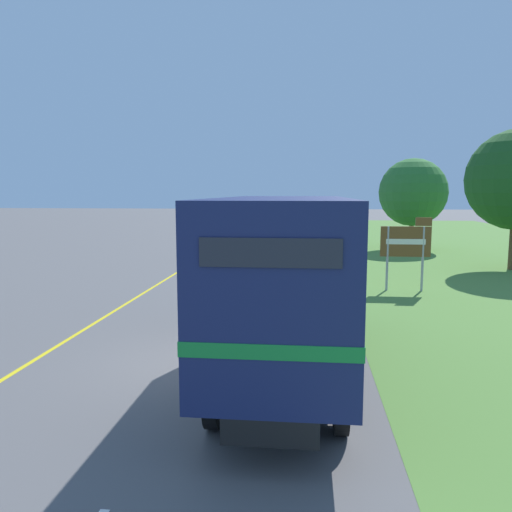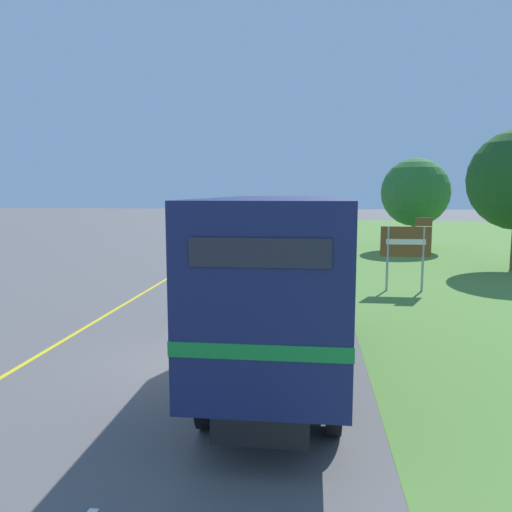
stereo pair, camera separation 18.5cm
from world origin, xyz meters
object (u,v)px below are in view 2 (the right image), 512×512
at_px(horse_trailer_truck, 281,276).
at_px(lead_car_silver_ahead, 276,216).
at_px(roadside_tree_mid, 415,192).
at_px(lead_car_blue_ahead, 306,223).
at_px(highway_sign, 407,244).
at_px(lead_car_white, 235,238).

height_order(horse_trailer_truck, lead_car_silver_ahead, horse_trailer_truck).
relative_size(lead_car_silver_ahead, roadside_tree_mid, 0.75).
xyz_separation_m(lead_car_blue_ahead, lead_car_silver_ahead, (-3.61, 11.76, 0.01)).
xyz_separation_m(lead_car_silver_ahead, highway_sign, (7.75, -38.18, 0.83)).
xyz_separation_m(highway_sign, roadside_tree_mid, (3.05, 14.36, 1.92)).
bearing_deg(highway_sign, lead_car_silver_ahead, 101.48).
bearing_deg(lead_car_blue_ahead, highway_sign, -81.09).
height_order(horse_trailer_truck, lead_car_white, horse_trailer_truck).
bearing_deg(horse_trailer_truck, lead_car_blue_ahead, 89.99).
height_order(lead_car_blue_ahead, roadside_tree_mid, roadside_tree_mid).
height_order(highway_sign, roadside_tree_mid, roadside_tree_mid).
bearing_deg(lead_car_silver_ahead, highway_sign, -78.52).
height_order(lead_car_white, highway_sign, highway_sign).
bearing_deg(horse_trailer_truck, lead_car_silver_ahead, 94.36).
bearing_deg(highway_sign, lead_car_white, 129.98).
height_order(lead_car_white, lead_car_blue_ahead, lead_car_white).
relative_size(horse_trailer_truck, highway_sign, 3.18).
xyz_separation_m(lead_car_white, lead_car_blue_ahead, (3.88, 16.85, -0.10)).
relative_size(lead_car_white, highway_sign, 1.54).
bearing_deg(lead_car_silver_ahead, horse_trailer_truck, -85.64).
distance_m(horse_trailer_truck, lead_car_white, 19.06).
xyz_separation_m(lead_car_white, lead_car_silver_ahead, (0.27, 28.62, -0.08)).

